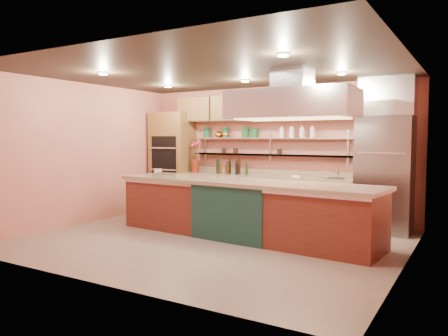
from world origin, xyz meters
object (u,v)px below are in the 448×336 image
Objects in this scene: kitchen_scale at (297,175)px; green_canister at (254,133)px; flower_vase at (195,166)px; copper_kettle at (219,135)px; island at (242,209)px; refrigerator at (385,175)px.

green_canister is (-1.06, 0.22, 0.84)m from kitchen_scale.
kitchen_scale is at bearing -11.68° from green_canister.
copper_kettle is at bearing 23.87° from flower_vase.
island is 24.70× the size of green_canister.
island is at bearing -141.26° from refrigerator.
island is at bearing -69.36° from green_canister.
copper_kettle is at bearing 176.38° from refrigerator.
flower_vase is 1.57× the size of green_canister.
copper_kettle is (-1.96, 0.22, 0.81)m from kitchen_scale.
flower_vase is at bearing 146.53° from island.
kitchen_scale is (-1.67, 0.01, -0.08)m from refrigerator.
refrigerator is at bearing -4.80° from green_canister.
kitchen_scale is 0.79× the size of green_canister.
refrigerator is 0.45× the size of island.
copper_kettle is at bearing 135.24° from island.
kitchen_scale is 0.85× the size of copper_kettle.
green_canister reaches higher than island.
refrigerator is 4.13m from flower_vase.
kitchen_scale is at bearing 0.00° from flower_vase.
copper_kettle is (0.50, 0.22, 0.71)m from flower_vase.
refrigerator is 2.67m from island.
flower_vase reaches higher than kitchen_scale.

